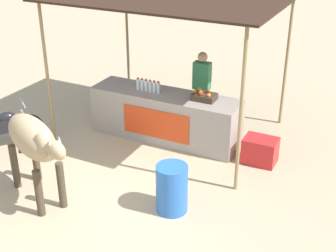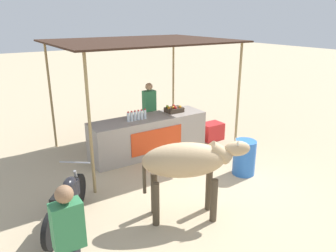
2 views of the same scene
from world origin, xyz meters
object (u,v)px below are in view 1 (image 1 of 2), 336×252
Objects in this scene: cow at (34,141)px; stall_counter at (165,116)px; water_barrel at (172,188)px; fruit_crate at (204,96)px; vendor_behind_counter at (202,90)px; cooler_box at (260,150)px.

stall_counter is at bearing 73.53° from cow.
cow reaches higher than water_barrel.
fruit_crate is 0.80m from vendor_behind_counter.
fruit_crate is (0.79, 0.05, 0.55)m from stall_counter.
fruit_crate is 0.25× the size of cow.
stall_counter is 2.96m from cow.
stall_counter is 0.95m from vendor_behind_counter.
cooler_box is (1.98, -0.10, -0.24)m from stall_counter.
cow is (-2.81, -2.69, 0.79)m from cooler_box.
stall_counter reaches higher than water_barrel.
vendor_behind_counter reaches higher than stall_counter.
vendor_behind_counter is at bearing 70.23° from cow.
stall_counter is 1.82× the size of vendor_behind_counter.
cooler_box is at bearing -28.97° from vendor_behind_counter.
cooler_box is at bearing -2.80° from stall_counter.
fruit_crate is 0.27× the size of vendor_behind_counter.
vendor_behind_counter is at bearing 104.54° from water_barrel.
water_barrel is at bearing 17.95° from cow.
water_barrel is 0.43× the size of cow.
cow is at bearing -109.77° from vendor_behind_counter.
vendor_behind_counter is (-0.34, 0.70, -0.18)m from fruit_crate.
fruit_crate reaches higher than water_barrel.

